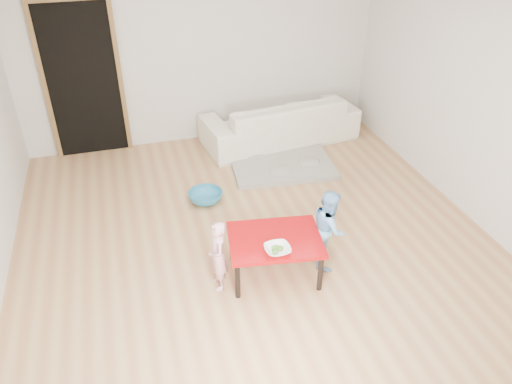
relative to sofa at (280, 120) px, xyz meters
name	(u,v)px	position (x,y,z in m)	size (l,w,h in m)	color
floor	(251,232)	(-1.02, -2.05, -0.33)	(5.00, 5.00, 0.01)	#A57146
back_wall	(201,51)	(-1.02, 0.45, 0.97)	(5.00, 0.02, 2.60)	beige
right_wall	(472,97)	(1.48, -2.05, 0.97)	(0.02, 5.00, 2.60)	beige
doorway	(83,82)	(-2.62, 0.43, 0.70)	(1.02, 0.08, 2.11)	brown
sofa	(280,120)	(0.00, 0.00, 0.00)	(2.23, 0.87, 0.65)	silver
cushion	(268,119)	(-0.26, -0.24, 0.16)	(0.41, 0.36, 0.11)	orange
red_table	(275,256)	(-0.98, -2.76, -0.11)	(0.88, 0.66, 0.44)	#9A080B
bowl	(278,250)	(-1.03, -2.96, 0.14)	(0.24, 0.24, 0.06)	white
broccoli	(278,250)	(-1.03, -2.96, 0.14)	(0.12, 0.12, 0.06)	#2D5919
child_pink	(218,256)	(-1.54, -2.78, 0.04)	(0.26, 0.17, 0.73)	#DB647A
child_blue	(329,228)	(-0.41, -2.73, 0.09)	(0.40, 0.32, 0.83)	#65B6EB
basin	(206,197)	(-1.37, -1.30, -0.26)	(0.41, 0.41, 0.13)	teal
blanket	(281,162)	(-0.21, -0.69, -0.29)	(1.34, 1.11, 0.07)	gray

